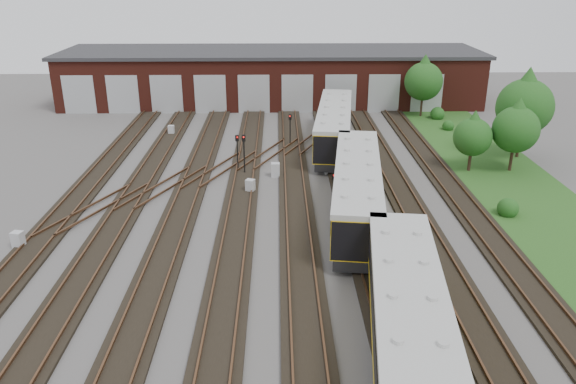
{
  "coord_description": "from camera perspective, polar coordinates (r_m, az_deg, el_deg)",
  "views": [
    {
      "loc": [
        0.74,
        -30.08,
        15.89
      ],
      "look_at": [
        1.38,
        4.3,
        2.0
      ],
      "focal_mm": 35.0,
      "sensor_mm": 36.0,
      "label": 1
    }
  ],
  "objects": [
    {
      "name": "signal_mast_3",
      "position": [
        38.48,
        4.64,
        0.49
      ],
      "size": [
        0.24,
        0.22,
        2.86
      ],
      "rotation": [
        0.0,
        0.0,
        -0.09
      ],
      "color": "black",
      "rests_on": "ground"
    },
    {
      "name": "metro_train",
      "position": [
        37.81,
        7.01,
        0.39
      ],
      "size": [
        5.09,
        48.74,
        3.41
      ],
      "rotation": [
        0.0,
        0.0,
        -0.13
      ],
      "color": "black",
      "rests_on": "ground"
    },
    {
      "name": "ground",
      "position": [
        34.03,
        -2.2,
        -5.86
      ],
      "size": [
        120.0,
        120.0,
        0.0
      ],
      "primitive_type": "plane",
      "color": "#474341",
      "rests_on": "ground"
    },
    {
      "name": "tree_2",
      "position": [
        52.98,
        23.0,
        8.58
      ],
      "size": [
        4.84,
        4.84,
        8.02
      ],
      "color": "#322016",
      "rests_on": "ground"
    },
    {
      "name": "relay_cabinet_0",
      "position": [
        37.66,
        -25.73,
        -4.41
      ],
      "size": [
        0.74,
        0.66,
        1.07
      ],
      "primitive_type": "cube",
      "rotation": [
        0.0,
        0.0,
        -0.21
      ],
      "color": "#B4B6B9",
      "rests_on": "ground"
    },
    {
      "name": "grass_verge",
      "position": [
        46.82,
        21.97,
        0.52
      ],
      "size": [
        8.0,
        55.0,
        0.05
      ],
      "primitive_type": "cube",
      "color": "#234617",
      "rests_on": "ground"
    },
    {
      "name": "relay_cabinet_2",
      "position": [
        42.23,
        -3.86,
        0.6
      ],
      "size": [
        0.77,
        0.71,
        1.04
      ],
      "primitive_type": "cube",
      "rotation": [
        0.0,
        0.0,
        -0.38
      ],
      "color": "#B4B6B9",
      "rests_on": "ground"
    },
    {
      "name": "tree_0",
      "position": [
        65.12,
        13.65,
        11.31
      ],
      "size": [
        4.21,
        4.21,
        6.98
      ],
      "color": "#322016",
      "rests_on": "ground"
    },
    {
      "name": "bush_2",
      "position": [
        65.16,
        14.96,
        7.86
      ],
      "size": [
        1.58,
        1.58,
        1.58
      ],
      "primitive_type": "sphere",
      "color": "#134212",
      "rests_on": "ground"
    },
    {
      "name": "bush_0",
      "position": [
        41.09,
        21.48,
        -1.28
      ],
      "size": [
        1.44,
        1.44,
        1.44
      ],
      "primitive_type": "sphere",
      "color": "#134212",
      "rests_on": "ground"
    },
    {
      "name": "relay_cabinet_3",
      "position": [
        45.37,
        -1.29,
        2.26
      ],
      "size": [
        0.69,
        0.58,
        1.14
      ],
      "primitive_type": "cube",
      "rotation": [
        0.0,
        0.0,
        0.02
      ],
      "color": "#B4B6B9",
      "rests_on": "ground"
    },
    {
      "name": "tree_3",
      "position": [
        48.22,
        18.3,
        5.76
      ],
      "size": [
        3.12,
        3.12,
        5.17
      ],
      "color": "#322016",
      "rests_on": "ground"
    },
    {
      "name": "tree_1",
      "position": [
        49.23,
        22.21,
        6.4
      ],
      "size": [
        3.77,
        3.77,
        6.25
      ],
      "color": "#322016",
      "rests_on": "ground"
    },
    {
      "name": "maintenance_shed",
      "position": [
        71.2,
        -1.69,
        11.73
      ],
      "size": [
        51.0,
        12.5,
        6.35
      ],
      "color": "#511C14",
      "rests_on": "ground"
    },
    {
      "name": "signal_mast_2",
      "position": [
        46.5,
        -5.17,
        4.48
      ],
      "size": [
        0.29,
        0.28,
        3.05
      ],
      "rotation": [
        0.0,
        0.0,
        0.41
      ],
      "color": "black",
      "rests_on": "ground"
    },
    {
      "name": "signal_mast_0",
      "position": [
        45.5,
        -4.49,
        4.36
      ],
      "size": [
        0.28,
        0.26,
        3.36
      ],
      "rotation": [
        0.0,
        0.0,
        0.01
      ],
      "color": "black",
      "rests_on": "ground"
    },
    {
      "name": "relay_cabinet_4",
      "position": [
        46.15,
        4.06,
        2.4
      ],
      "size": [
        0.56,
        0.47,
        0.91
      ],
      "primitive_type": "cube",
      "rotation": [
        0.0,
        0.0,
        0.03
      ],
      "color": "#B4B6B9",
      "rests_on": "ground"
    },
    {
      "name": "bush_1",
      "position": [
        60.98,
        15.98,
        6.62
      ],
      "size": [
        1.2,
        1.2,
        1.2
      ],
      "primitive_type": "sphere",
      "color": "#134212",
      "rests_on": "ground"
    },
    {
      "name": "track_network",
      "position": [
        34.5,
        -2.46,
        -5.25
      ],
      "size": [
        30.4,
        70.0,
        0.33
      ],
      "color": "black",
      "rests_on": "ground"
    },
    {
      "name": "signal_mast_1",
      "position": [
        52.82,
        0.22,
        6.73
      ],
      "size": [
        0.29,
        0.27,
        3.09
      ],
      "rotation": [
        0.0,
        0.0,
        -0.24
      ],
      "color": "black",
      "rests_on": "ground"
    },
    {
      "name": "relay_cabinet_1",
      "position": [
        58.16,
        -11.78,
        6.17
      ],
      "size": [
        0.6,
        0.51,
        0.96
      ],
      "primitive_type": "cube",
      "rotation": [
        0.0,
        0.0,
        -0.05
      ],
      "color": "#B4B6B9",
      "rests_on": "ground"
    }
  ]
}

